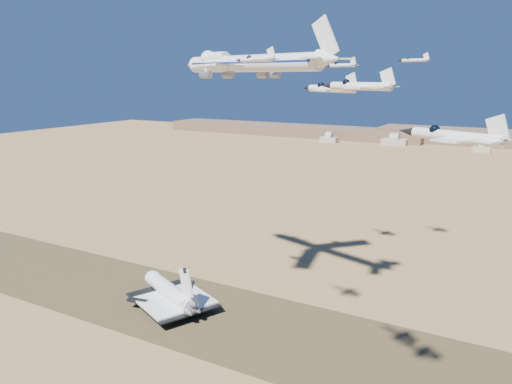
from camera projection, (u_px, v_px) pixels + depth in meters
The scene contains 15 objects.
ground at pixel (217, 317), 176.33m from camera, with size 1200.00×1200.00×0.00m, color #A9844B.
runway at pixel (217, 317), 176.32m from camera, with size 600.00×50.00×0.06m, color brown.
ridgeline at pixel (510, 141), 591.20m from camera, with size 960.00×90.00×18.00m.
hangars at pixel (390, 141), 612.01m from camera, with size 200.50×29.50×30.00m.
shuttle at pixel (170, 293), 183.88m from camera, with size 39.98×34.11×19.47m.
carrier_747 at pixel (246, 63), 171.87m from camera, with size 72.72×54.22×18.21m.
crew_a at pixel (170, 315), 175.62m from camera, with size 0.69×0.45×1.89m, color orange.
crew_b at pixel (161, 319), 172.71m from camera, with size 0.85×0.49×1.74m, color orange.
crew_c at pixel (171, 320), 172.72m from camera, with size 0.94×0.48×1.60m, color orange.
chase_jet_a at pixel (256, 59), 123.74m from camera, with size 14.18×8.29×3.62m.
chase_jet_b at pixel (330, 88), 95.80m from camera, with size 14.47×9.00×3.77m.
chase_jet_c at pixel (359, 86), 85.77m from camera, with size 14.93×8.70×3.80m.
chase_jet_d at pixel (453, 136), 57.12m from camera, with size 13.54×8.46×3.53m.
chase_jet_e at pixel (342, 65), 197.70m from camera, with size 15.24×9.03×3.92m.
chase_jet_f at pixel (414, 60), 201.75m from camera, with size 13.88×8.07×3.53m.
Camera 1 is at (91.20, -134.20, 83.21)m, focal length 35.00 mm.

